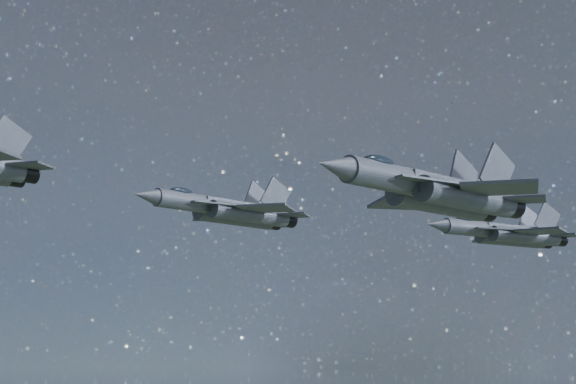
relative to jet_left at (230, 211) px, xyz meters
name	(u,v)px	position (x,y,z in m)	size (l,w,h in m)	color
jet_left	(230,211)	(0.00, 0.00, 0.00)	(16.74, 11.00, 4.30)	#393E48
jet_right	(439,192)	(5.35, -26.39, -2.58)	(17.86, 11.71, 4.60)	#393E48
jet_slot	(508,234)	(23.19, -6.23, -1.69)	(15.33, 10.59, 3.85)	#393E48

